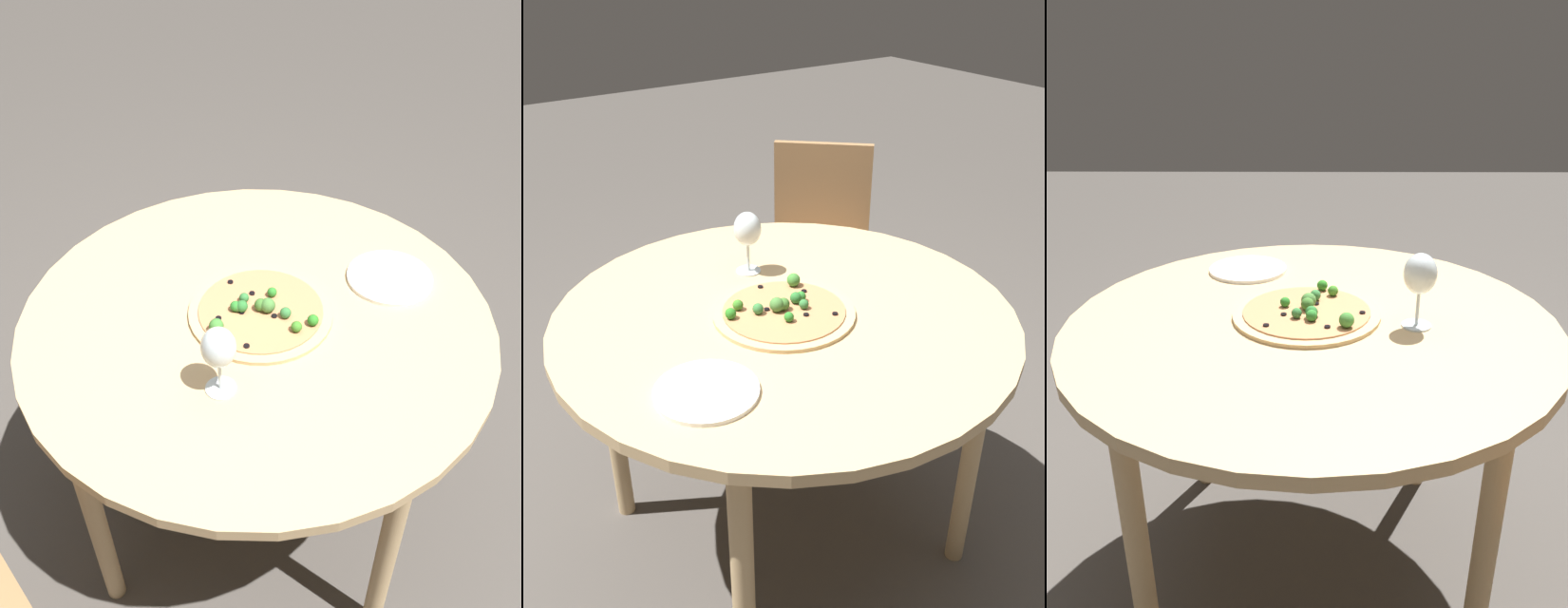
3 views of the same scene
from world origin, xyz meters
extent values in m
plane|color=#4C4742|center=(0.00, 0.00, 0.00)|extent=(12.00, 12.00, 0.00)
cylinder|color=tan|center=(0.00, 0.00, 0.75)|extent=(1.14, 1.14, 0.03)
cylinder|color=tan|center=(-0.35, -0.35, 0.37)|extent=(0.05, 0.05, 0.74)
cylinder|color=tan|center=(0.35, -0.35, 0.37)|extent=(0.05, 0.05, 0.74)
cylinder|color=tan|center=(-0.35, 0.35, 0.37)|extent=(0.05, 0.05, 0.74)
cylinder|color=tan|center=(0.35, 0.35, 0.37)|extent=(0.05, 0.05, 0.74)
cylinder|color=tan|center=(0.01, 0.01, 0.77)|extent=(0.35, 0.35, 0.01)
cylinder|color=tan|center=(0.01, 0.01, 0.78)|extent=(0.30, 0.30, 0.00)
sphere|color=#3D722C|center=(0.01, 0.01, 0.80)|extent=(0.03, 0.03, 0.03)
sphere|color=#3D8127|center=(0.10, -0.05, 0.79)|extent=(0.03, 0.03, 0.03)
sphere|color=#447B37|center=(0.03, 0.01, 0.80)|extent=(0.04, 0.04, 0.04)
sphere|color=#337637|center=(-0.03, 0.03, 0.79)|extent=(0.02, 0.02, 0.02)
sphere|color=#3F8234|center=(-0.08, -0.08, 0.80)|extent=(0.03, 0.03, 0.03)
sphere|color=#428239|center=(-0.04, 0.00, 0.79)|extent=(0.03, 0.03, 0.03)
sphere|color=#35783A|center=(0.07, -0.01, 0.79)|extent=(0.03, 0.03, 0.03)
sphere|color=#2C7D28|center=(0.03, 0.06, 0.79)|extent=(0.02, 0.02, 0.02)
sphere|color=#2C7E2B|center=(-0.05, 0.00, 0.79)|extent=(0.03, 0.03, 0.03)
sphere|color=#2B7C23|center=(0.14, -0.03, 0.79)|extent=(0.03, 0.03, 0.03)
sphere|color=#2B722F|center=(-0.03, 0.00, 0.79)|extent=(0.03, 0.03, 0.03)
cylinder|color=black|center=(-0.03, -0.01, 0.78)|extent=(0.01, 0.01, 0.00)
cylinder|color=black|center=(-0.01, -0.12, 0.78)|extent=(0.01, 0.01, 0.00)
cylinder|color=black|center=(-0.02, 0.06, 0.78)|extent=(0.01, 0.01, 0.00)
cylinder|color=black|center=(-0.09, -0.03, 0.78)|extent=(0.01, 0.01, 0.00)
cylinder|color=black|center=(-0.08, 0.10, 0.78)|extent=(0.01, 0.01, 0.00)
cylinder|color=black|center=(0.04, -0.01, 0.78)|extent=(0.01, 0.01, 0.00)
cylinder|color=silver|center=(-0.05, -0.24, 0.77)|extent=(0.07, 0.07, 0.00)
cylinder|color=silver|center=(-0.05, -0.24, 0.81)|extent=(0.01, 0.01, 0.08)
ellipsoid|color=silver|center=(-0.05, -0.24, 0.89)|extent=(0.07, 0.07, 0.09)
cylinder|color=white|center=(0.32, 0.18, 0.77)|extent=(0.22, 0.22, 0.01)
camera|label=1|loc=(0.16, -1.19, 1.87)|focal=40.00mm
camera|label=2|loc=(0.83, 1.18, 1.60)|focal=40.00mm
camera|label=3|loc=(-1.27, 0.00, 1.34)|focal=35.00mm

